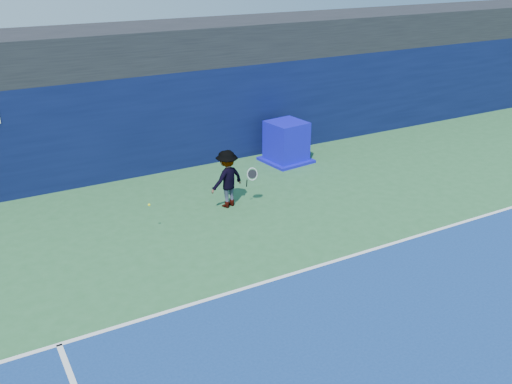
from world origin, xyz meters
TOP-DOWN VIEW (x-y plane):
  - ground at (0.00, 0.00)m, footprint 80.00×80.00m
  - baseline at (0.00, 3.00)m, footprint 24.00×0.10m
  - stadium_band at (0.00, 11.50)m, footprint 36.00×3.00m
  - back_wall_assembly at (-0.00, 10.50)m, footprint 36.00×1.03m
  - equipment_cart at (3.39, 9.01)m, footprint 1.53×1.53m
  - tennis_player at (0.18, 6.80)m, footprint 1.29×0.82m
  - tennis_ball at (-2.15, 6.30)m, footprint 0.06×0.06m

SIDE VIEW (x-z plane):
  - ground at x=0.00m, z-range 0.00..0.00m
  - baseline at x=0.00m, z-range 0.01..0.01m
  - equipment_cart at x=3.39m, z-range -0.06..1.26m
  - tennis_ball at x=-2.15m, z-range 0.71..0.77m
  - tennis_player at x=0.18m, z-range 0.00..1.56m
  - back_wall_assembly at x=0.00m, z-range 0.00..3.00m
  - stadium_band at x=0.00m, z-range 3.00..4.20m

